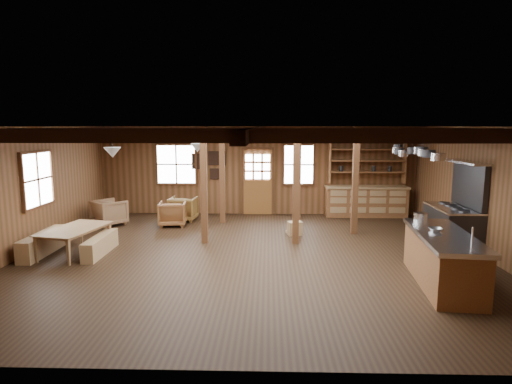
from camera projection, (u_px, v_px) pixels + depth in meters
room at (253, 192)px, 9.19m from camera, size 10.04×9.04×2.84m
ceiling_joists at (253, 132)px, 9.16m from camera, size 9.80×8.82×0.18m
timber_posts at (275, 180)px, 11.23m from camera, size 3.95×2.35×2.80m
back_door at (258, 187)px, 13.66m from camera, size 1.02×0.08×2.15m
window_back_left at (176, 164)px, 13.63m from camera, size 1.32×0.06×1.32m
window_back_right at (299, 165)px, 13.52m from camera, size 1.02×0.06×1.32m
window_left at (37, 179)px, 9.79m from camera, size 0.14×1.24×1.32m
notice_boards at (211, 163)px, 13.59m from camera, size 1.08×0.03×0.90m
back_counter at (366, 197)px, 13.36m from camera, size 2.55×0.60×2.45m
pendant_lamps at (159, 150)px, 10.11m from camera, size 1.86×2.36×0.66m
pot_rack at (415, 151)px, 9.14m from camera, size 0.37×3.00×0.44m
kitchen_island at (443, 259)px, 7.58m from camera, size 1.12×2.58×1.20m
step_stool at (295, 228)px, 11.12m from camera, size 0.45×0.36×0.35m
commercial_range at (455, 221)px, 9.86m from camera, size 0.84×1.65×2.03m
dining_table at (77, 241)px, 9.45m from camera, size 1.24×1.81×0.58m
bench_wall at (44, 243)px, 9.48m from camera, size 0.32×1.70×0.47m
bench_aisle at (100, 245)px, 9.45m from camera, size 0.28×1.49×0.41m
armchair_a at (183, 209)px, 12.80m from camera, size 0.82×0.84×0.72m
armchair_b at (173, 214)px, 12.13m from camera, size 0.81×0.83×0.69m
armchair_c at (109, 212)px, 12.19m from camera, size 1.13×1.13×0.74m
counter_pot at (421, 217)px, 8.50m from camera, size 0.27×0.27×0.16m
bowl at (435, 229)px, 7.69m from camera, size 0.26×0.26×0.06m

